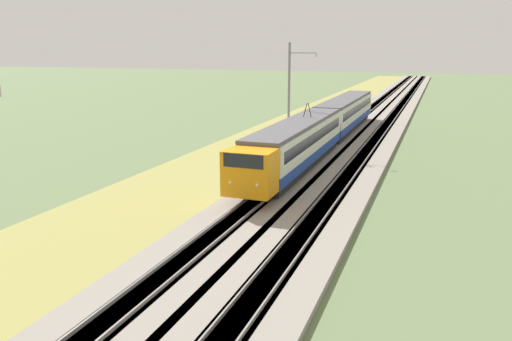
# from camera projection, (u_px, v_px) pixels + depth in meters

# --- Properties ---
(ballast_main) EXTENTS (240.00, 4.40, 0.30)m
(ballast_main) POSITION_uv_depth(u_px,v_px,m) (342.00, 133.00, 53.93)
(ballast_main) COLOR gray
(ballast_main) RESTS_ON ground
(ballast_adjacent) EXTENTS (240.00, 4.40, 0.30)m
(ballast_adjacent) POSITION_uv_depth(u_px,v_px,m) (380.00, 135.00, 52.59)
(ballast_adjacent) COLOR gray
(ballast_adjacent) RESTS_ON ground
(track_main) EXTENTS (240.00, 1.57, 0.45)m
(track_main) POSITION_uv_depth(u_px,v_px,m) (342.00, 133.00, 53.93)
(track_main) COLOR #4C4238
(track_main) RESTS_ON ground
(track_adjacent) EXTENTS (240.00, 1.57, 0.45)m
(track_adjacent) POSITION_uv_depth(u_px,v_px,m) (380.00, 135.00, 52.59)
(track_adjacent) COLOR #4C4238
(track_adjacent) RESTS_ON ground
(grass_verge) EXTENTS (240.00, 10.29, 0.12)m
(grass_verge) POSITION_uv_depth(u_px,v_px,m) (294.00, 131.00, 55.77)
(grass_verge) COLOR #99934C
(grass_verge) RESTS_ON ground
(passenger_train) EXTENTS (40.42, 2.91, 4.89)m
(passenger_train) POSITION_uv_depth(u_px,v_px,m) (326.00, 124.00, 45.64)
(passenger_train) COLOR orange
(passenger_train) RESTS_ON ground
(catenary_mast_mid) EXTENTS (0.22, 2.56, 9.55)m
(catenary_mast_mid) POSITION_uv_depth(u_px,v_px,m) (289.00, 96.00, 44.43)
(catenary_mast_mid) COLOR slate
(catenary_mast_mid) RESTS_ON ground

